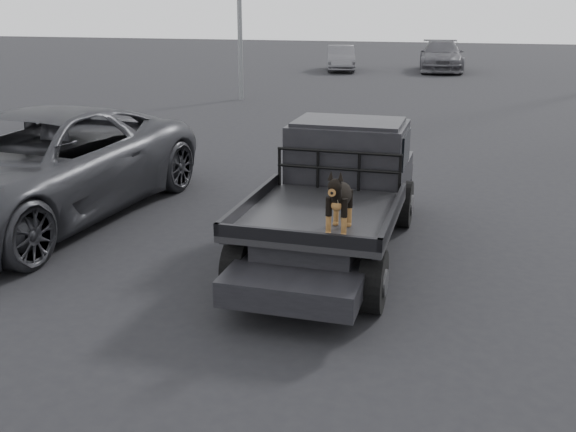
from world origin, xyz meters
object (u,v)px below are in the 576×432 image
(dog, at_px, (340,200))
(distant_car_a, at_px, (341,58))
(flatbed_ute, at_px, (334,223))
(parked_suv, at_px, (35,167))
(distant_car_b, at_px, (441,56))

(dog, bearing_deg, distant_car_a, 101.34)
(distant_car_a, bearing_deg, dog, -91.48)
(dog, distance_m, distant_car_a, 29.32)
(flatbed_ute, distance_m, parked_suv, 5.12)
(flatbed_ute, height_order, dog, dog)
(dog, relative_size, distant_car_b, 0.13)
(dog, relative_size, distant_car_a, 0.18)
(flatbed_ute, bearing_deg, distant_car_b, 90.10)
(flatbed_ute, bearing_deg, parked_suv, 177.88)
(flatbed_ute, xyz_separation_m, parked_suv, (-5.09, 0.19, 0.44))
(parked_suv, relative_size, distant_car_b, 1.16)
(distant_car_b, bearing_deg, flatbed_ute, -95.18)
(dog, xyz_separation_m, distant_car_a, (-5.76, 28.74, -0.61))
(distant_car_a, bearing_deg, distant_car_b, 1.14)
(flatbed_ute, distance_m, distant_car_a, 27.72)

